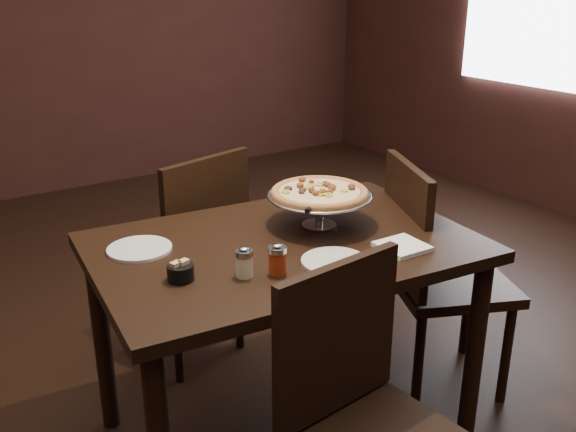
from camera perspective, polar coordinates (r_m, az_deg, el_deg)
room at (r=2.22m, az=1.98°, el=13.29°), size 6.04×7.04×2.84m
dining_table at (r=2.28m, az=-0.35°, el=-4.77°), size 1.39×1.00×0.82m
pizza_stand at (r=2.33m, az=2.82°, el=2.05°), size 0.38×0.38×0.16m
parmesan_shaker at (r=1.97m, az=-3.90°, el=-4.14°), size 0.06×0.06×0.10m
pepper_flake_shaker at (r=1.98m, az=-0.96°, el=-3.89°), size 0.06×0.06×0.10m
packet_caddy at (r=1.98m, az=-9.54°, el=-4.92°), size 0.08×0.08×0.06m
napkin_stack at (r=2.21m, az=10.11°, el=-2.69°), size 0.15×0.15×0.02m
plate_left at (r=2.22m, az=-13.06°, el=-2.86°), size 0.22×0.22×0.01m
plate_near at (r=2.07m, az=4.17°, el=-4.05°), size 0.22×0.22×0.01m
serving_spatula at (r=2.20m, az=2.15°, el=0.82°), size 0.16×0.16×0.02m
chair_far at (r=2.88m, az=-8.69°, el=-3.00°), size 0.56×0.56×0.99m
chair_near at (r=1.90m, az=6.95°, el=-17.42°), size 0.49×0.49×0.96m
chair_side at (r=2.72m, az=12.76°, el=-4.61°), size 0.62×0.62×1.00m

